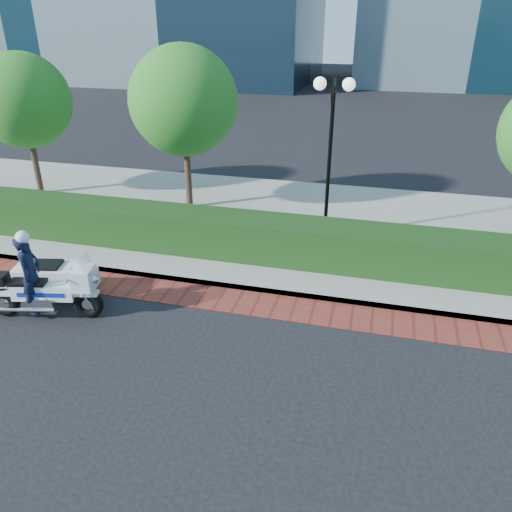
% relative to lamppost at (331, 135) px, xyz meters
% --- Properties ---
extents(ground, '(120.00, 120.00, 0.00)m').
position_rel_lamppost_xyz_m(ground, '(-1.00, -5.20, -2.96)').
color(ground, black).
rests_on(ground, ground).
extents(brick_strip, '(60.00, 1.00, 0.01)m').
position_rel_lamppost_xyz_m(brick_strip, '(-1.00, -3.70, -2.95)').
color(brick_strip, maroon).
rests_on(brick_strip, ground).
extents(sidewalk, '(60.00, 8.00, 0.15)m').
position_rel_lamppost_xyz_m(sidewalk, '(-1.00, 0.80, -2.88)').
color(sidewalk, gray).
rests_on(sidewalk, ground).
extents(hedge_main, '(18.00, 1.20, 1.00)m').
position_rel_lamppost_xyz_m(hedge_main, '(-1.00, -1.60, -2.31)').
color(hedge_main, black).
rests_on(hedge_main, sidewalk).
extents(lamppost, '(1.02, 0.70, 4.21)m').
position_rel_lamppost_xyz_m(lamppost, '(0.00, 0.00, 0.00)').
color(lamppost, black).
rests_on(lamppost, sidewalk).
extents(tree_a, '(3.00, 3.00, 4.58)m').
position_rel_lamppost_xyz_m(tree_a, '(-10.00, 1.30, 0.26)').
color(tree_a, '#332319').
rests_on(tree_a, sidewalk).
extents(tree_b, '(3.20, 3.20, 4.89)m').
position_rel_lamppost_xyz_m(tree_b, '(-4.50, 1.30, 0.48)').
color(tree_b, '#332319').
rests_on(tree_b, sidewalk).
extents(police_motorcycle, '(2.39, 1.72, 1.95)m').
position_rel_lamppost_xyz_m(police_motorcycle, '(-5.27, -4.96, -2.29)').
color(police_motorcycle, black).
rests_on(police_motorcycle, ground).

